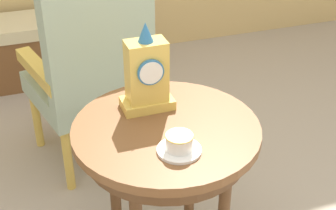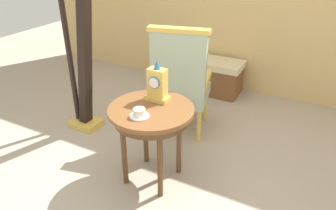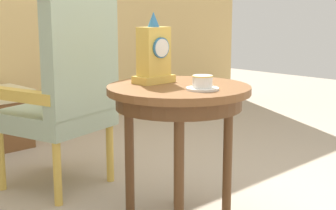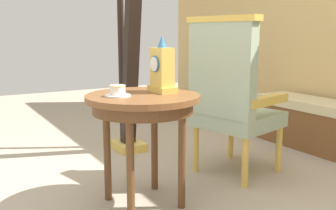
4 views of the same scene
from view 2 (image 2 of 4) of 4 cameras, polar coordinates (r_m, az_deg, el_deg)
The scene contains 7 objects.
ground_plane at distance 2.77m, azimuth -2.58°, elevation -13.96°, with size 10.00×10.00×0.00m, color tan.
side_table at distance 2.51m, azimuth -2.97°, elevation -2.20°, with size 0.67×0.67×0.67m.
teacup_left at distance 2.35m, azimuth -5.12°, elevation -1.44°, with size 0.15×0.15×0.06m.
mantel_clock at distance 2.53m, azimuth -1.92°, elevation 3.63°, with size 0.19×0.11×0.34m.
armchair at distance 3.16m, azimuth 2.24°, elevation 4.38°, with size 0.65×0.64×1.14m.
harp at distance 3.32m, azimuth -15.23°, elevation 6.92°, with size 0.40×0.24×1.78m.
window_bench at distance 4.30m, azimuth 6.34°, elevation 5.44°, with size 1.01×0.40×0.44m.
Camera 2 is at (1.07, -1.77, 1.84)m, focal length 34.35 mm.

